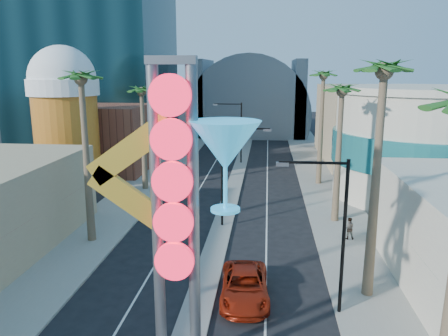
# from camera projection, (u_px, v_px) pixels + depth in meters

# --- Properties ---
(sidewalk_west) EXTENTS (5.00, 100.00, 0.15)m
(sidewalk_west) POSITION_uv_depth(u_px,v_px,m) (153.00, 177.00, 49.90)
(sidewalk_west) COLOR gray
(sidewalk_west) RESTS_ON ground
(sidewalk_east) EXTENTS (5.00, 100.00, 0.15)m
(sidewalk_east) POSITION_uv_depth(u_px,v_px,m) (322.00, 182.00, 48.05)
(sidewalk_east) COLOR gray
(sidewalk_east) RESTS_ON ground
(median) EXTENTS (1.60, 84.00, 0.15)m
(median) POSITION_uv_depth(u_px,v_px,m) (238.00, 173.00, 51.89)
(median) COLOR gray
(median) RESTS_ON ground
(brick_filler_west) EXTENTS (10.00, 10.00, 8.00)m
(brick_filler_west) POSITION_uv_depth(u_px,v_px,m) (106.00, 139.00, 52.58)
(brick_filler_west) COLOR brown
(brick_filler_west) RESTS_ON ground
(filler_east) EXTENTS (10.00, 20.00, 10.00)m
(filler_east) POSITION_uv_depth(u_px,v_px,m) (361.00, 124.00, 58.96)
(filler_east) COLOR tan
(filler_east) RESTS_ON ground
(beer_mug) EXTENTS (7.00, 7.00, 14.50)m
(beer_mug) POSITION_uv_depth(u_px,v_px,m) (65.00, 113.00, 44.07)
(beer_mug) COLOR #C25319
(beer_mug) RESTS_ON ground
(turquoise_building) EXTENTS (16.60, 16.60, 10.60)m
(turquoise_building) POSITION_uv_depth(u_px,v_px,m) (422.00, 144.00, 41.24)
(turquoise_building) COLOR beige
(turquoise_building) RESTS_ON ground
(canopy) EXTENTS (22.00, 16.00, 22.00)m
(canopy) POSITION_uv_depth(u_px,v_px,m) (250.00, 111.00, 83.97)
(canopy) COLOR slate
(canopy) RESTS_ON ground
(neon_sign) EXTENTS (6.53, 2.60, 12.55)m
(neon_sign) POSITION_uv_depth(u_px,v_px,m) (196.00, 201.00, 16.20)
(neon_sign) COLOR gray
(neon_sign) RESTS_ON ground
(streetlight_0) EXTENTS (3.79, 0.25, 8.00)m
(streetlight_0) POSITION_uv_depth(u_px,v_px,m) (229.00, 166.00, 33.31)
(streetlight_0) COLOR black
(streetlight_0) RESTS_ON ground
(streetlight_1) EXTENTS (3.79, 0.25, 8.00)m
(streetlight_1) POSITION_uv_depth(u_px,v_px,m) (237.00, 127.00, 56.71)
(streetlight_1) COLOR black
(streetlight_1) RESTS_ON ground
(streetlight_2) EXTENTS (3.45, 0.25, 8.00)m
(streetlight_2) POSITION_uv_depth(u_px,v_px,m) (335.00, 223.00, 21.06)
(streetlight_2) COLOR black
(streetlight_2) RESTS_ON ground
(palm_1) EXTENTS (2.40, 2.40, 12.70)m
(palm_1) POSITION_uv_depth(u_px,v_px,m) (82.00, 89.00, 29.05)
(palm_1) COLOR brown
(palm_1) RESTS_ON ground
(palm_2) EXTENTS (2.40, 2.40, 11.20)m
(palm_2) POSITION_uv_depth(u_px,v_px,m) (142.00, 97.00, 42.94)
(palm_2) COLOR brown
(palm_2) RESTS_ON ground
(palm_3) EXTENTS (2.40, 2.40, 11.20)m
(palm_3) POSITION_uv_depth(u_px,v_px,m) (169.00, 91.00, 54.59)
(palm_3) COLOR brown
(palm_3) RESTS_ON ground
(palm_5) EXTENTS (2.40, 2.40, 13.20)m
(palm_5) POSITION_uv_depth(u_px,v_px,m) (383.00, 87.00, 21.38)
(palm_5) COLOR brown
(palm_5) RESTS_ON ground
(palm_6) EXTENTS (2.40, 2.40, 11.70)m
(palm_6) POSITION_uv_depth(u_px,v_px,m) (342.00, 99.00, 33.32)
(palm_6) COLOR brown
(palm_6) RESTS_ON ground
(palm_7) EXTENTS (2.40, 2.40, 12.70)m
(palm_7) POSITION_uv_depth(u_px,v_px,m) (323.00, 82.00, 44.77)
(palm_7) COLOR brown
(palm_7) RESTS_ON ground
(red_pickup) EXTENTS (2.82, 5.61, 1.52)m
(red_pickup) POSITION_uv_depth(u_px,v_px,m) (245.00, 286.00, 23.37)
(red_pickup) COLOR #9D200C
(red_pickup) RESTS_ON ground
(pedestrian_b) EXTENTS (0.79, 0.62, 1.61)m
(pedestrian_b) POSITION_uv_depth(u_px,v_px,m) (349.00, 228.00, 31.35)
(pedestrian_b) COLOR gray
(pedestrian_b) RESTS_ON sidewalk_east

